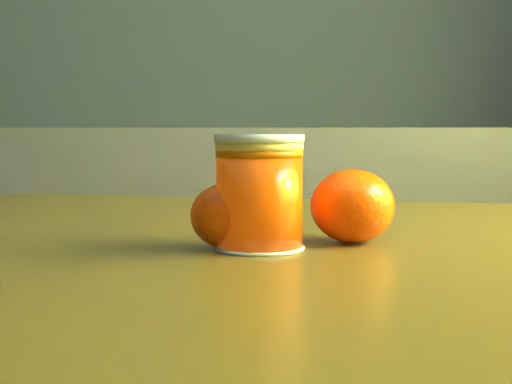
{
  "coord_description": "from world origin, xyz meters",
  "views": [
    {
      "loc": [
        0.84,
        -0.47,
        0.9
      ],
      "look_at": [
        0.83,
        0.11,
        0.85
      ],
      "focal_mm": 50.0,
      "sensor_mm": 36.0,
      "label": 1
    }
  ],
  "objects": [
    {
      "name": "orange_back",
      "position": [
        0.91,
        0.13,
        0.83
      ],
      "size": [
        0.09,
        0.09,
        0.06
      ],
      "primitive_type": "ellipsoid",
      "rotation": [
        0.0,
        0.0,
        -0.37
      ],
      "color": "#F84904",
      "rests_on": "table"
    },
    {
      "name": "juice_glass",
      "position": [
        0.83,
        0.1,
        0.85
      ],
      "size": [
        0.07,
        0.07,
        0.09
      ],
      "rotation": [
        0.0,
        0.0,
        0.36
      ],
      "color": "#E04104",
      "rests_on": "table"
    },
    {
      "name": "table",
      "position": [
        0.9,
        0.12,
        0.7
      ],
      "size": [
        1.2,
        0.95,
        0.8
      ],
      "rotation": [
        0.0,
        0.0,
        -0.21
      ],
      "color": "brown",
      "rests_on": "ground"
    },
    {
      "name": "orange_front",
      "position": [
        0.8,
        0.1,
        0.83
      ],
      "size": [
        0.06,
        0.06,
        0.05
      ],
      "primitive_type": "ellipsoid",
      "rotation": [
        0.0,
        0.0,
        -0.08
      ],
      "color": "#F84904",
      "rests_on": "table"
    }
  ]
}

